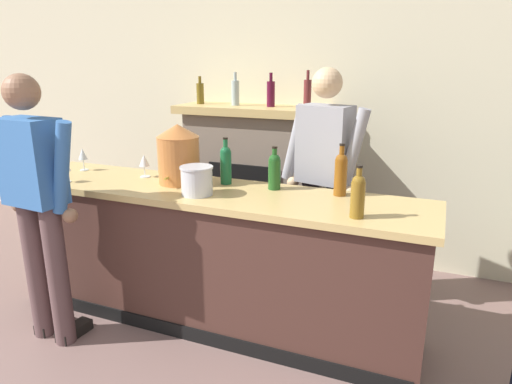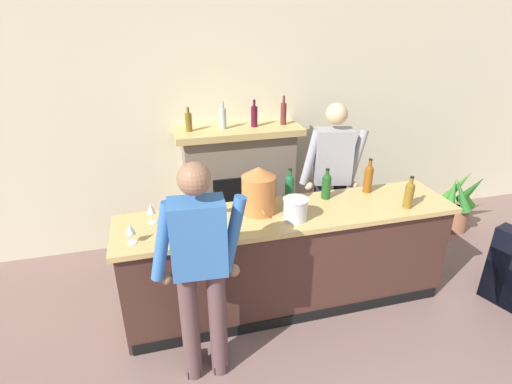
{
  "view_description": "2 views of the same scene",
  "coord_description": "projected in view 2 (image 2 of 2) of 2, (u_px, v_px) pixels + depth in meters",
  "views": [
    {
      "loc": [
        1.52,
        0.14,
        1.8
      ],
      "look_at": [
        0.33,
        3.01,
        0.89
      ],
      "focal_mm": 32.0,
      "sensor_mm": 36.0,
      "label": 1
    },
    {
      "loc": [
        -0.96,
        -0.15,
        2.55
      ],
      "look_at": [
        -0.08,
        3.14,
        0.98
      ],
      "focal_mm": 28.0,
      "sensor_mm": 36.0,
      "label": 2
    }
  ],
  "objects": [
    {
      "name": "wine_glass_front_left",
      "position": [
        220.0,
        202.0,
        3.34
      ],
      "size": [
        0.08,
        0.08,
        0.17
      ],
      "color": "silver",
      "rests_on": "bar_counter"
    },
    {
      "name": "fireplace_stone",
      "position": [
        239.0,
        186.0,
        4.54
      ],
      "size": [
        1.36,
        0.52,
        1.71
      ],
      "color": "#7B6C5C",
      "rests_on": "ground_plane"
    },
    {
      "name": "wine_glass_back_row",
      "position": [
        172.0,
        228.0,
        2.95
      ],
      "size": [
        0.08,
        0.08,
        0.15
      ],
      "color": "silver",
      "rests_on": "bar_counter"
    },
    {
      "name": "wine_bottle_cabernet_heavy",
      "position": [
        409.0,
        194.0,
        3.44
      ],
      "size": [
        0.08,
        0.08,
        0.29
      ],
      "color": "brown",
      "rests_on": "bar_counter"
    },
    {
      "name": "bar_counter",
      "position": [
        288.0,
        259.0,
        3.61
      ],
      "size": [
        2.95,
        0.66,
        0.97
      ],
      "color": "#422721",
      "rests_on": "ground_plane"
    },
    {
      "name": "wall_back_panel",
      "position": [
        239.0,
        123.0,
        4.5
      ],
      "size": [
        12.0,
        0.07,
        2.75
      ],
      "color": "beige",
      "rests_on": "ground_plane"
    },
    {
      "name": "potted_plant_corner",
      "position": [
        460.0,
        203.0,
        4.92
      ],
      "size": [
        0.46,
        0.47,
        0.77
      ],
      "color": "#9C6146",
      "rests_on": "ground_plane"
    },
    {
      "name": "wine_bottle_chardonnay_pale",
      "position": [
        326.0,
        185.0,
        3.62
      ],
      "size": [
        0.08,
        0.08,
        0.29
      ],
      "color": "#1D4E1C",
      "rests_on": "bar_counter"
    },
    {
      "name": "copper_dispenser",
      "position": [
        259.0,
        190.0,
        3.34
      ],
      "size": [
        0.29,
        0.33,
        0.41
      ],
      "color": "#BB6D35",
      "rests_on": "bar_counter"
    },
    {
      "name": "ice_bucket_steel",
      "position": [
        295.0,
        209.0,
        3.27
      ],
      "size": [
        0.21,
        0.21,
        0.18
      ],
      "color": "silver",
      "rests_on": "bar_counter"
    },
    {
      "name": "wine_glass_near_bucket",
      "position": [
        151.0,
        209.0,
        3.2
      ],
      "size": [
        0.07,
        0.07,
        0.17
      ],
      "color": "silver",
      "rests_on": "bar_counter"
    },
    {
      "name": "wine_bottle_burgundy_dark",
      "position": [
        368.0,
        177.0,
        3.73
      ],
      "size": [
        0.08,
        0.08,
        0.33
      ],
      "color": "brown",
      "rests_on": "bar_counter"
    },
    {
      "name": "wine_bottle_port_short",
      "position": [
        289.0,
        188.0,
        3.53
      ],
      "size": [
        0.08,
        0.08,
        0.32
      ],
      "color": "#16572F",
      "rests_on": "bar_counter"
    },
    {
      "name": "person_customer",
      "position": [
        200.0,
        269.0,
        2.69
      ],
      "size": [
        0.66,
        0.32,
        1.72
      ],
      "color": "brown",
      "rests_on": "ground_plane"
    },
    {
      "name": "wine_glass_mid_counter",
      "position": [
        130.0,
        230.0,
        2.92
      ],
      "size": [
        0.08,
        0.08,
        0.16
      ],
      "color": "silver",
      "rests_on": "bar_counter"
    },
    {
      "name": "person_bartender",
      "position": [
        331.0,
        179.0,
        4.06
      ],
      "size": [
        0.65,
        0.37,
        1.75
      ],
      "color": "#27222E",
      "rests_on": "ground_plane"
    }
  ]
}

